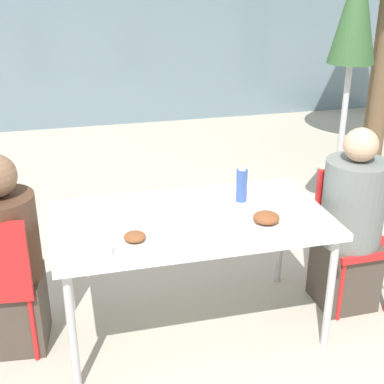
{
  "coord_description": "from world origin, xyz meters",
  "views": [
    {
      "loc": [
        -0.65,
        -2.6,
        2.05
      ],
      "look_at": [
        0.0,
        0.0,
        0.9
      ],
      "focal_mm": 50.0,
      "sensor_mm": 36.0,
      "label": 1
    }
  ],
  "objects": [
    {
      "name": "drinking_cup",
      "position": [
        -0.52,
        -0.34,
        0.8
      ],
      "size": [
        0.07,
        0.07,
        0.11
      ],
      "color": "white",
      "rests_on": "dining_table"
    },
    {
      "name": "person_left",
      "position": [
        -1.02,
        0.11,
        0.54
      ],
      "size": [
        0.37,
        0.37,
        1.16
      ],
      "rotation": [
        0.0,
        0.0,
        -0.11
      ],
      "color": "#473D33",
      "rests_on": "ground"
    },
    {
      "name": "chair_right",
      "position": [
        1.06,
        0.1,
        0.51
      ],
      "size": [
        0.41,
        0.41,
        0.87
      ],
      "rotation": [
        0.0,
        0.0,
        -3.12
      ],
      "color": "red",
      "rests_on": "ground"
    },
    {
      "name": "plate_1",
      "position": [
        0.36,
        -0.19,
        0.77
      ],
      "size": [
        0.26,
        0.26,
        0.07
      ],
      "color": "white",
      "rests_on": "dining_table"
    },
    {
      "name": "salad_bowl",
      "position": [
        0.64,
        0.16,
        0.77
      ],
      "size": [
        0.17,
        0.17,
        0.05
      ],
      "color": "white",
      "rests_on": "dining_table"
    },
    {
      "name": "plate_0",
      "position": [
        -0.35,
        -0.23,
        0.77
      ],
      "size": [
        0.2,
        0.2,
        0.06
      ],
      "color": "white",
      "rests_on": "dining_table"
    },
    {
      "name": "dining_table",
      "position": [
        0.0,
        0.0,
        0.69
      ],
      "size": [
        1.53,
        0.83,
        0.75
      ],
      "color": "white",
      "rests_on": "ground"
    },
    {
      "name": "person_right",
      "position": [
        1.02,
        0.02,
        0.55
      ],
      "size": [
        0.38,
        0.38,
        1.18
      ],
      "rotation": [
        0.0,
        0.0,
        -3.12
      ],
      "color": "#473D33",
      "rests_on": "ground"
    },
    {
      "name": "bottle",
      "position": [
        0.34,
        0.14,
        0.85
      ],
      "size": [
        0.06,
        0.06,
        0.22
      ],
      "color": "#334C8E",
      "rests_on": "dining_table"
    },
    {
      "name": "building_facade",
      "position": [
        0.0,
        4.67,
        1.5
      ],
      "size": [
        10.0,
        0.2,
        3.0
      ],
      "color": "slate",
      "rests_on": "ground"
    },
    {
      "name": "closed_umbrella",
      "position": [
        1.42,
        0.93,
        1.63
      ],
      "size": [
        0.36,
        0.36,
        2.15
      ],
      "color": "#333333",
      "rests_on": "ground"
    },
    {
      "name": "ground_plane",
      "position": [
        0.0,
        0.0,
        0.0
      ],
      "size": [
        24.0,
        24.0,
        0.0
      ],
      "primitive_type": "plane",
      "color": "#B2A893"
    }
  ]
}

